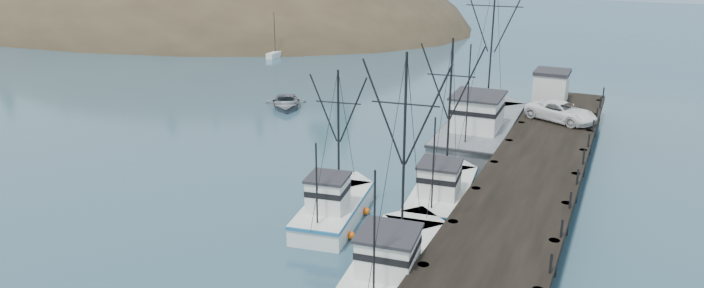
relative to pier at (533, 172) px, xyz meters
name	(u,v)px	position (x,y,z in m)	size (l,w,h in m)	color
ground	(211,261)	(-14.00, -16.00, -1.69)	(400.00, 400.00, 0.00)	#29495D
pier	(533,172)	(0.00, 0.00, 0.00)	(6.00, 44.00, 2.00)	black
headland	(148,37)	(-88.95, 62.61, -6.24)	(134.80, 78.00, 51.00)	#382D1E
moored_sailboats	(254,42)	(-48.91, 41.98, -1.36)	(16.60, 18.05, 6.35)	white
trawler_near	(396,262)	(-4.53, -13.37, -0.87)	(4.81, 11.60, 11.65)	white
trawler_mid	(335,207)	(-10.27, -8.62, -0.87)	(4.20, 9.28, 9.42)	white
trawler_far	(443,191)	(-5.02, -3.64, -0.87)	(4.31, 10.54, 10.84)	white
work_vessel	(482,127)	(-5.71, 9.77, -0.46)	(5.58, 17.38, 14.30)	slate
pier_shed	(551,85)	(-1.50, 18.00, 1.73)	(3.00, 3.20, 2.80)	silver
pickup_truck	(561,112)	(0.20, 11.65, 1.10)	(2.62, 5.69, 1.58)	white
motorboat	(286,107)	(-25.94, 12.32, -1.69)	(4.21, 5.89, 1.22)	slate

